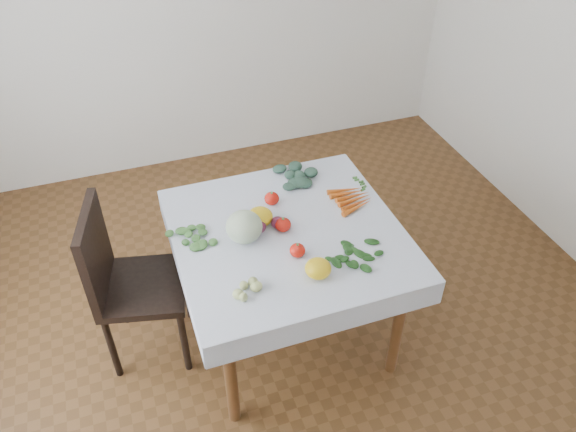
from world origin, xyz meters
name	(u,v)px	position (x,y,z in m)	size (l,w,h in m)	color
ground	(288,329)	(0.00, 0.00, 0.00)	(4.00, 4.00, 0.00)	brown
table	(288,247)	(0.00, 0.00, 0.65)	(1.00, 1.00, 0.75)	brown
tablecloth	(288,232)	(0.00, 0.00, 0.75)	(1.12, 1.12, 0.01)	white
chair	(124,276)	(-0.83, 0.17, 0.55)	(0.52, 0.52, 0.96)	black
cabbage	(244,227)	(-0.22, 0.02, 0.84)	(0.18, 0.18, 0.16)	#B6CBA9
tomato_a	(272,199)	(0.00, 0.25, 0.79)	(0.08, 0.08, 0.07)	red
tomato_b	(283,225)	(-0.02, 0.02, 0.79)	(0.08, 0.08, 0.07)	red
tomato_c	(257,217)	(-0.13, 0.12, 0.80)	(0.09, 0.09, 0.08)	red
tomato_d	(297,250)	(-0.01, -0.18, 0.79)	(0.08, 0.08, 0.07)	red
heirloom_back	(260,217)	(-0.11, 0.11, 0.80)	(0.13, 0.13, 0.09)	yellow
heirloom_front	(318,268)	(0.03, -0.33, 0.80)	(0.12, 0.12, 0.09)	yellow
onion_a	(259,226)	(-0.14, 0.05, 0.79)	(0.08, 0.08, 0.07)	#4F162D
onion_b	(278,223)	(-0.04, 0.05, 0.79)	(0.07, 0.07, 0.06)	#4F162D
tomatillo_cluster	(248,290)	(-0.31, -0.33, 0.78)	(0.12, 0.10, 0.04)	#CBDB7E
carrot_bunch	(353,198)	(0.41, 0.13, 0.77)	(0.20, 0.23, 0.03)	orange
kale_bunch	(297,175)	(0.20, 0.42, 0.78)	(0.28, 0.27, 0.04)	#365949
basil_bunch	(355,257)	(0.24, -0.28, 0.76)	(0.28, 0.21, 0.01)	#204816
dill_bunch	(189,237)	(-0.48, 0.11, 0.77)	(0.24, 0.18, 0.02)	#4B823B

